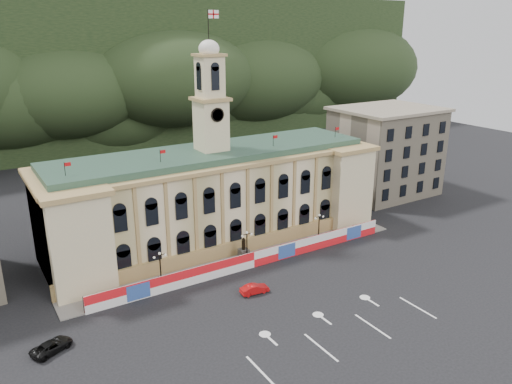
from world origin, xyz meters
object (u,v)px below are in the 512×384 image
black_suv (52,346)px  lamp_center (247,244)px  statue (244,253)px  red_sedan (255,289)px

black_suv → lamp_center: bearing=-99.4°
statue → black_suv: bearing=-163.8°
statue → red_sedan: (-4.00, -9.70, -0.53)m
red_sedan → black_suv: bearing=94.0°
statue → black_suv: size_ratio=0.72×
red_sedan → statue: bearing=-16.3°
statue → red_sedan: bearing=-112.4°
lamp_center → black_suv: bearing=-165.6°
statue → red_sedan: 10.51m
statue → lamp_center: lamp_center is taller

